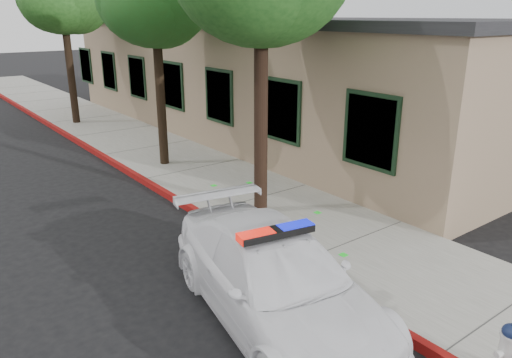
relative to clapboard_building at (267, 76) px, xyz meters
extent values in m
plane|color=black|center=(-6.69, -9.00, -2.13)|extent=(120.00, 120.00, 0.00)
cube|color=gray|center=(-5.09, -6.00, -2.05)|extent=(3.20, 60.00, 0.15)
cube|color=maroon|center=(-6.63, -6.00, -2.05)|extent=(0.14, 60.00, 0.16)
cube|color=#8B705B|center=(0.01, 0.00, -0.13)|extent=(7.00, 20.00, 4.00)
cube|color=black|center=(0.01, 0.00, 1.99)|extent=(7.30, 20.30, 0.24)
cube|color=black|center=(-3.52, -8.00, -0.18)|extent=(0.08, 1.48, 1.68)
cube|color=black|center=(-3.52, -5.00, -0.18)|extent=(0.08, 1.48, 1.68)
cube|color=black|center=(-3.52, -2.00, -0.18)|extent=(0.08, 1.48, 1.68)
cube|color=black|center=(-3.52, 1.00, -0.18)|extent=(0.08, 1.48, 1.68)
cube|color=black|center=(-3.52, 4.00, -0.18)|extent=(0.08, 1.48, 1.68)
cube|color=black|center=(-3.52, 7.00, -0.18)|extent=(0.08, 1.48, 1.68)
cube|color=black|center=(-3.52, 10.00, -0.18)|extent=(0.08, 1.48, 1.68)
imported|color=white|center=(-7.75, -9.90, -1.44)|extent=(2.78, 4.99, 1.37)
cube|color=black|center=(-7.75, -9.90, -0.70)|extent=(1.23, 0.50, 0.10)
cube|color=red|center=(-8.06, -9.84, -0.69)|extent=(0.56, 0.33, 0.11)
cube|color=#0D16DF|center=(-7.43, -9.96, -0.69)|extent=(0.56, 0.33, 0.11)
cylinder|color=silver|center=(-6.34, -12.68, -1.69)|extent=(0.24, 0.24, 0.47)
cylinder|color=silver|center=(-6.34, -12.68, -1.44)|extent=(0.27, 0.27, 0.03)
cylinder|color=silver|center=(-6.48, -12.63, -1.67)|extent=(0.13, 0.12, 0.09)
cylinder|color=black|center=(-5.50, -6.65, 0.05)|extent=(0.29, 0.29, 4.06)
cylinder|color=black|center=(-5.51, -2.00, -0.11)|extent=(0.26, 0.26, 3.72)
ellipsoid|color=#23541A|center=(-5.18, -1.62, 2.35)|extent=(2.52, 2.52, 2.14)
ellipsoid|color=#23541A|center=(-5.86, -2.28, 2.45)|extent=(2.42, 2.42, 2.05)
cylinder|color=black|center=(-5.69, 5.44, -0.05)|extent=(0.29, 0.29, 3.85)
ellipsoid|color=#1C4916|center=(-5.14, 5.67, 2.54)|extent=(2.53, 2.53, 2.15)
ellipsoid|color=#1C4916|center=(-6.01, 5.11, 2.65)|extent=(2.64, 2.64, 2.25)
camera|label=1|loc=(-11.81, -14.75, 2.24)|focal=34.27mm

